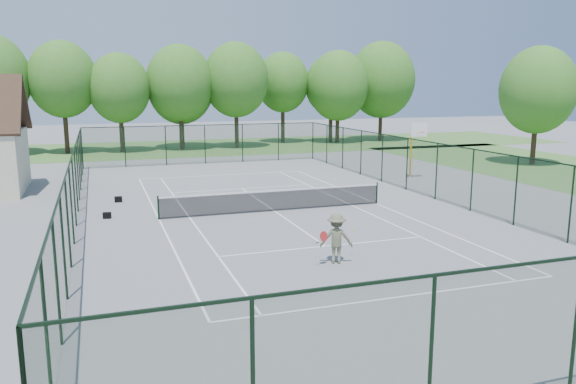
{
  "coord_description": "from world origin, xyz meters",
  "views": [
    {
      "loc": [
        -7.94,
        -25.26,
        5.94
      ],
      "look_at": [
        0.0,
        -2.0,
        1.3
      ],
      "focal_mm": 35.0,
      "sensor_mm": 36.0,
      "label": 1
    }
  ],
  "objects_px": {
    "tennis_net": "(275,199)",
    "tennis_player": "(336,238)",
    "basketball_goal": "(415,139)",
    "sports_bag_a": "(107,215)"
  },
  "relations": [
    {
      "from": "tennis_net",
      "to": "basketball_goal",
      "type": "distance_m",
      "value": 13.59
    },
    {
      "from": "sports_bag_a",
      "to": "tennis_player",
      "type": "height_order",
      "value": "tennis_player"
    },
    {
      "from": "sports_bag_a",
      "to": "tennis_player",
      "type": "bearing_deg",
      "value": -39.23
    },
    {
      "from": "tennis_player",
      "to": "tennis_net",
      "type": "bearing_deg",
      "value": 86.97
    },
    {
      "from": "tennis_net",
      "to": "sports_bag_a",
      "type": "height_order",
      "value": "tennis_net"
    },
    {
      "from": "basketball_goal",
      "to": "tennis_player",
      "type": "bearing_deg",
      "value": -129.02
    },
    {
      "from": "tennis_net",
      "to": "sports_bag_a",
      "type": "relative_size",
      "value": 31.43
    },
    {
      "from": "tennis_player",
      "to": "basketball_goal",
      "type": "bearing_deg",
      "value": 50.98
    },
    {
      "from": "tennis_net",
      "to": "tennis_player",
      "type": "xyz_separation_m",
      "value": [
        -0.44,
        -8.38,
        0.29
      ]
    },
    {
      "from": "basketball_goal",
      "to": "tennis_player",
      "type": "height_order",
      "value": "basketball_goal"
    }
  ]
}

